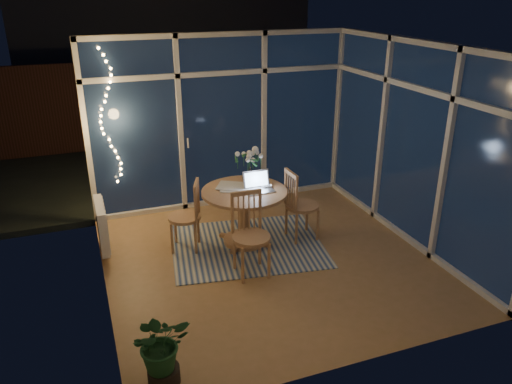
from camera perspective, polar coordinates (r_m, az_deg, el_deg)
floor at (r=6.34m, az=1.67°, el=-7.74°), size 4.00×4.00×0.00m
ceiling at (r=5.51m, az=1.98°, el=16.31°), size 4.00×4.00×0.00m
wall_back at (r=7.61m, az=-3.91°, el=8.05°), size 4.00×0.04×2.60m
wall_front at (r=4.16m, az=12.24°, el=-5.14°), size 4.00×0.04×2.60m
wall_left at (r=5.41m, az=-18.22°, el=0.84°), size 0.04×4.00×2.60m
wall_right at (r=6.78m, az=17.76°, el=5.20°), size 0.04×4.00×2.60m
window_wall_back at (r=7.57m, az=-3.82°, el=7.98°), size 4.00×0.10×2.60m
window_wall_right at (r=6.75m, az=17.48°, el=5.17°), size 0.10×4.00×2.60m
radiator at (r=6.59m, az=-17.23°, el=-3.65°), size 0.10×0.70×0.58m
fairy_lights at (r=7.16m, az=-16.54°, el=8.11°), size 0.24×0.10×1.85m
garden_patio at (r=10.89m, az=-5.76°, el=5.03°), size 12.00×6.00×0.10m
garden_fence at (r=11.01m, az=-9.19°, el=10.22°), size 11.00×0.08×1.80m
neighbour_roof at (r=13.81m, az=-10.95°, el=18.03°), size 7.00×3.00×2.20m
garden_shrubs at (r=8.99m, az=-11.26°, el=4.32°), size 0.90×0.90×0.90m
rug at (r=6.65m, az=-1.00°, el=-6.12°), size 2.19×1.86×0.01m
dining_table at (r=6.57m, az=-1.31°, el=-2.88°), size 1.27×1.27×0.76m
chair_left at (r=6.44m, az=-8.20°, el=-2.68°), size 0.57×0.57×0.95m
chair_right at (r=6.67m, az=5.34°, el=-1.39°), size 0.47×0.47×1.00m
chair_front at (r=5.81m, az=-0.53°, el=-5.02°), size 0.48×0.48×1.02m
laptop at (r=6.35m, az=0.43°, el=1.19°), size 0.36×0.30×0.26m
flower_vase at (r=6.63m, az=-0.71°, el=1.91°), size 0.23×0.23×0.21m
bowl at (r=6.52m, az=1.19°, el=0.72°), size 0.17×0.17×0.04m
newspapers at (r=6.50m, az=-2.28°, el=0.55°), size 0.53×0.50×0.02m
phone at (r=6.34m, az=0.16°, el=-0.04°), size 0.12×0.07×0.01m
potted_plant at (r=4.47m, az=-10.75°, el=-17.05°), size 0.58×0.52×0.76m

